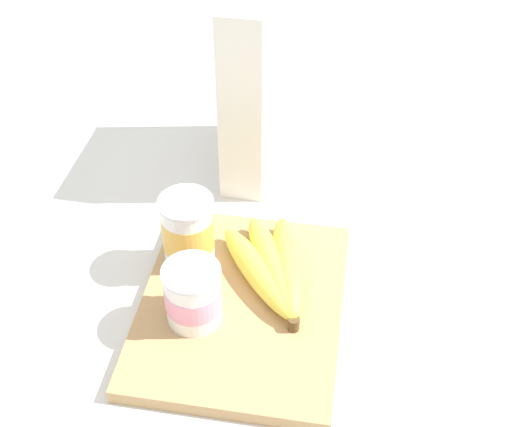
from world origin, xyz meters
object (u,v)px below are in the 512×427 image
(yogurt_cup_front, at_px, (193,295))
(banana_bunch, at_px, (273,268))
(cutting_board, at_px, (242,306))
(cereal_box, at_px, (252,82))
(yogurt_cup_back, at_px, (188,230))

(yogurt_cup_front, bearing_deg, banana_bunch, -46.81)
(yogurt_cup_front, distance_m, banana_bunch, 0.12)
(cutting_board, bearing_deg, cereal_box, 7.16)
(cutting_board, xyz_separation_m, yogurt_cup_back, (0.06, 0.08, 0.06))
(banana_bunch, bearing_deg, yogurt_cup_back, 80.45)
(yogurt_cup_front, bearing_deg, yogurt_cup_back, 16.71)
(cutting_board, bearing_deg, banana_bunch, -35.42)
(cereal_box, height_order, yogurt_cup_front, cereal_box)
(yogurt_cup_front, distance_m, yogurt_cup_back, 0.10)
(yogurt_cup_front, height_order, yogurt_cup_back, yogurt_cup_back)
(cutting_board, height_order, yogurt_cup_back, yogurt_cup_back)
(cereal_box, xyz_separation_m, yogurt_cup_front, (-0.34, 0.01, -0.08))
(cutting_board, distance_m, yogurt_cup_back, 0.12)
(cereal_box, relative_size, banana_bunch, 1.57)
(yogurt_cup_back, bearing_deg, banana_bunch, -99.55)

